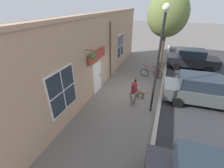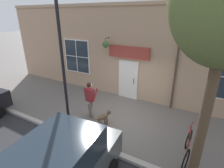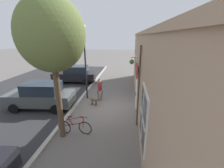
{
  "view_description": "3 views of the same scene",
  "coord_description": "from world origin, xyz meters",
  "px_view_note": "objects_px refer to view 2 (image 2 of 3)",
  "views": [
    {
      "loc": [
        1.92,
        -8.47,
        5.43
      ],
      "look_at": [
        -0.67,
        -1.62,
        1.41
      ],
      "focal_mm": 24.0,
      "sensor_mm": 36.0,
      "label": 1
    },
    {
      "loc": [
        5.99,
        3.04,
        4.33
      ],
      "look_at": [
        -1.28,
        -0.98,
        1.01
      ],
      "focal_mm": 28.0,
      "sensor_mm": 36.0,
      "label": 2
    },
    {
      "loc": [
        -1.6,
        9.15,
        4.66
      ],
      "look_at": [
        -0.37,
        -1.5,
        1.21
      ],
      "focal_mm": 24.0,
      "sensor_mm": 36.0,
      "label": 3
    }
  ],
  "objects_px": {
    "dog_on_leash": "(104,117)",
    "street_lamp": "(60,41)",
    "pedestrian_walking": "(90,97)",
    "leaning_bicycle": "(188,148)"
  },
  "relations": [
    {
      "from": "dog_on_leash",
      "to": "street_lamp",
      "type": "distance_m",
      "value": 3.4
    },
    {
      "from": "leaning_bicycle",
      "to": "street_lamp",
      "type": "xyz_separation_m",
      "value": [
        0.61,
        -4.41,
        3.1
      ]
    },
    {
      "from": "dog_on_leash",
      "to": "leaning_bicycle",
      "type": "distance_m",
      "value": 3.29
    },
    {
      "from": "pedestrian_walking",
      "to": "street_lamp",
      "type": "xyz_separation_m",
      "value": [
        1.09,
        -0.3,
        2.47
      ]
    },
    {
      "from": "pedestrian_walking",
      "to": "leaning_bicycle",
      "type": "xyz_separation_m",
      "value": [
        0.49,
        4.11,
        -0.63
      ]
    },
    {
      "from": "street_lamp",
      "to": "pedestrian_walking",
      "type": "bearing_deg",
      "value": 164.59
    },
    {
      "from": "pedestrian_walking",
      "to": "leaning_bicycle",
      "type": "relative_size",
      "value": 0.97
    },
    {
      "from": "street_lamp",
      "to": "dog_on_leash",
      "type": "bearing_deg",
      "value": 127.08
    },
    {
      "from": "pedestrian_walking",
      "to": "street_lamp",
      "type": "distance_m",
      "value": 2.72
    },
    {
      "from": "dog_on_leash",
      "to": "street_lamp",
      "type": "height_order",
      "value": "street_lamp"
    }
  ]
}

